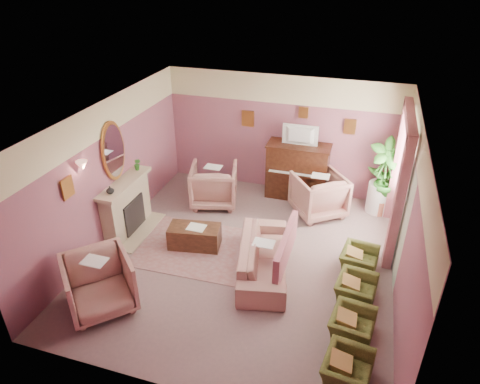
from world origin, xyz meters
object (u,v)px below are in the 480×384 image
(floral_armchair_front, at_px, (99,281))
(olive_chair_c, at_px, (356,287))
(sofa, at_px, (264,251))
(side_table, at_px, (379,197))
(olive_chair_d, at_px, (359,258))
(coffee_table, at_px, (195,237))
(olive_chair_a, at_px, (348,367))
(floral_armchair_right, at_px, (319,193))
(floral_armchair_left, at_px, (214,183))
(piano, at_px, (297,172))
(olive_chair_b, at_px, (352,323))
(television, at_px, (300,134))

(floral_armchair_front, relative_size, olive_chair_c, 1.48)
(sofa, relative_size, side_table, 3.04)
(olive_chair_d, bearing_deg, floral_armchair_front, -151.36)
(olive_chair_c, height_order, side_table, side_table)
(coffee_table, height_order, olive_chair_a, olive_chair_a)
(sofa, distance_m, floral_armchair_right, 2.39)
(floral_armchair_left, relative_size, olive_chair_a, 1.48)
(piano, xyz_separation_m, olive_chair_b, (1.61, -4.08, -0.34))
(olive_chair_a, height_order, olive_chair_d, same)
(television, xyz_separation_m, olive_chair_c, (1.61, -3.21, -1.29))
(television, height_order, coffee_table, television)
(television, height_order, floral_armchair_right, television)
(television, height_order, floral_armchair_front, television)
(piano, bearing_deg, floral_armchair_front, -117.06)
(television, relative_size, olive_chair_b, 1.13)
(olive_chair_a, xyz_separation_m, olive_chair_d, (0.00, 2.46, 0.00))
(piano, distance_m, television, 0.95)
(olive_chair_a, xyz_separation_m, side_table, (0.28, 4.77, 0.04))
(piano, xyz_separation_m, coffee_table, (-1.54, -2.61, -0.43))
(piano, relative_size, floral_armchair_right, 1.33)
(television, relative_size, coffee_table, 0.80)
(piano, xyz_separation_m, television, (0.00, -0.05, 0.95))
(floral_armchair_left, distance_m, olive_chair_c, 4.12)
(olive_chair_c, bearing_deg, olive_chair_a, -90.00)
(sofa, height_order, olive_chair_d, sofa)
(sofa, bearing_deg, olive_chair_c, -11.38)
(olive_chair_c, distance_m, olive_chair_d, 0.82)
(floral_armchair_right, distance_m, olive_chair_c, 2.82)
(sofa, height_order, floral_armchair_right, floral_armchair_right)
(olive_chair_d, bearing_deg, side_table, 83.08)
(sofa, xyz_separation_m, olive_chair_b, (1.67, -1.16, -0.12))
(sofa, bearing_deg, side_table, 55.09)
(sofa, distance_m, olive_chair_c, 1.70)
(piano, height_order, side_table, piano)
(floral_armchair_front, bearing_deg, olive_chair_d, 28.64)
(sofa, bearing_deg, olive_chair_a, -49.84)
(coffee_table, xyz_separation_m, side_table, (3.43, 2.47, 0.12))
(television, distance_m, olive_chair_b, 4.53)
(floral_armchair_right, height_order, side_table, floral_armchair_right)
(television, xyz_separation_m, floral_armchair_right, (0.61, -0.59, -1.07))
(floral_armchair_right, relative_size, olive_chair_c, 1.48)
(olive_chair_b, bearing_deg, floral_armchair_left, 136.64)
(coffee_table, xyz_separation_m, olive_chair_b, (3.15, -1.48, 0.08))
(television, height_order, sofa, television)
(olive_chair_c, bearing_deg, sofa, 168.62)
(piano, distance_m, olive_chair_d, 2.95)
(floral_armchair_front, bearing_deg, floral_armchair_right, 53.29)
(television, relative_size, floral_armchair_right, 0.76)
(piano, distance_m, coffee_table, 3.06)
(floral_armchair_left, xyz_separation_m, olive_chair_d, (3.37, -1.54, -0.22))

